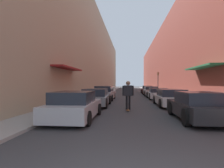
{
  "coord_description": "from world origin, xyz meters",
  "views": [
    {
      "loc": [
        -0.28,
        -1.7,
        1.68
      ],
      "look_at": [
        -1.63,
        12.23,
        1.63
      ],
      "focal_mm": 28.0,
      "sensor_mm": 36.0,
      "label": 1
    }
  ],
  "objects_px": {
    "parked_car_right_1": "(170,98)",
    "parked_car_right_2": "(158,94)",
    "parked_car_left_1": "(96,98)",
    "parked_car_right_3": "(151,91)",
    "parked_car_left_2": "(105,93)",
    "traffic_light": "(158,80)",
    "parked_car_right_4": "(147,90)",
    "parked_car_left_0": "(75,106)",
    "parked_car_right_0": "(198,107)",
    "skateboarder": "(128,92)"
  },
  "relations": [
    {
      "from": "parked_car_right_0",
      "to": "parked_car_right_1",
      "type": "distance_m",
      "value": 4.95
    },
    {
      "from": "parked_car_left_2",
      "to": "parked_car_right_0",
      "type": "xyz_separation_m",
      "value": [
        5.55,
        -9.34,
        -0.04
      ]
    },
    {
      "from": "parked_car_left_2",
      "to": "traffic_light",
      "type": "bearing_deg",
      "value": 54.28
    },
    {
      "from": "parked_car_left_0",
      "to": "parked_car_left_2",
      "type": "height_order",
      "value": "parked_car_left_2"
    },
    {
      "from": "parked_car_left_0",
      "to": "parked_car_left_1",
      "type": "distance_m",
      "value": 4.81
    },
    {
      "from": "parked_car_left_1",
      "to": "parked_car_right_0",
      "type": "bearing_deg",
      "value": -38.94
    },
    {
      "from": "parked_car_right_0",
      "to": "parked_car_right_2",
      "type": "distance_m",
      "value": 10.69
    },
    {
      "from": "parked_car_left_1",
      "to": "parked_car_right_2",
      "type": "bearing_deg",
      "value": 48.66
    },
    {
      "from": "parked_car_left_0",
      "to": "parked_car_right_1",
      "type": "distance_m",
      "value": 7.66
    },
    {
      "from": "parked_car_right_1",
      "to": "skateboarder",
      "type": "bearing_deg",
      "value": -142.07
    },
    {
      "from": "traffic_light",
      "to": "parked_car_right_3",
      "type": "bearing_deg",
      "value": -116.51
    },
    {
      "from": "parked_car_right_2",
      "to": "parked_car_left_1",
      "type": "bearing_deg",
      "value": -131.34
    },
    {
      "from": "parked_car_right_4",
      "to": "parked_car_left_2",
      "type": "bearing_deg",
      "value": -114.33
    },
    {
      "from": "parked_car_right_1",
      "to": "parked_car_left_2",
      "type": "bearing_deg",
      "value": 141.3
    },
    {
      "from": "parked_car_left_2",
      "to": "parked_car_right_4",
      "type": "relative_size",
      "value": 1.0
    },
    {
      "from": "parked_car_left_2",
      "to": "skateboarder",
      "type": "bearing_deg",
      "value": -70.59
    },
    {
      "from": "parked_car_left_0",
      "to": "parked_car_right_4",
      "type": "xyz_separation_m",
      "value": [
        5.53,
        21.79,
        -0.0
      ]
    },
    {
      "from": "parked_car_right_1",
      "to": "parked_car_right_4",
      "type": "distance_m",
      "value": 16.5
    },
    {
      "from": "parked_car_right_4",
      "to": "parked_car_right_2",
      "type": "bearing_deg",
      "value": -89.94
    },
    {
      "from": "parked_car_right_0",
      "to": "skateboarder",
      "type": "distance_m",
      "value": 4.08
    },
    {
      "from": "parked_car_right_4",
      "to": "skateboarder",
      "type": "xyz_separation_m",
      "value": [
        -3.08,
        -18.91,
        0.51
      ]
    },
    {
      "from": "parked_car_left_0",
      "to": "parked_car_right_0",
      "type": "height_order",
      "value": "parked_car_left_0"
    },
    {
      "from": "parked_car_right_2",
      "to": "parked_car_left_0",
      "type": "bearing_deg",
      "value": -116.7
    },
    {
      "from": "parked_car_right_1",
      "to": "traffic_light",
      "type": "distance_m",
      "value": 14.09
    },
    {
      "from": "parked_car_left_1",
      "to": "parked_car_left_2",
      "type": "distance_m",
      "value": 4.87
    },
    {
      "from": "skateboarder",
      "to": "traffic_light",
      "type": "bearing_deg",
      "value": 74.73
    },
    {
      "from": "parked_car_left_2",
      "to": "parked_car_right_2",
      "type": "height_order",
      "value": "parked_car_left_2"
    },
    {
      "from": "parked_car_left_2",
      "to": "parked_car_right_2",
      "type": "bearing_deg",
      "value": 13.78
    },
    {
      "from": "parked_car_left_2",
      "to": "parked_car_left_0",
      "type": "bearing_deg",
      "value": -90.36
    },
    {
      "from": "skateboarder",
      "to": "parked_car_right_4",
      "type": "bearing_deg",
      "value": 80.76
    },
    {
      "from": "parked_car_left_2",
      "to": "parked_car_right_1",
      "type": "distance_m",
      "value": 7.03
    },
    {
      "from": "parked_car_left_1",
      "to": "parked_car_right_3",
      "type": "bearing_deg",
      "value": 64.9
    },
    {
      "from": "parked_car_right_0",
      "to": "skateboarder",
      "type": "bearing_deg",
      "value": 141.22
    },
    {
      "from": "parked_car_right_2",
      "to": "parked_car_right_3",
      "type": "bearing_deg",
      "value": 91.17
    },
    {
      "from": "parked_car_left_1",
      "to": "parked_car_right_0",
      "type": "xyz_separation_m",
      "value": [
        5.53,
        -4.47,
        0.01
      ]
    },
    {
      "from": "parked_car_right_1",
      "to": "skateboarder",
      "type": "height_order",
      "value": "skateboarder"
    },
    {
      "from": "parked_car_right_1",
      "to": "skateboarder",
      "type": "xyz_separation_m",
      "value": [
        -3.09,
        -2.41,
        0.52
      ]
    },
    {
      "from": "parked_car_left_1",
      "to": "parked_car_right_2",
      "type": "distance_m",
      "value": 8.28
    },
    {
      "from": "parked_car_right_1",
      "to": "parked_car_right_4",
      "type": "height_order",
      "value": "parked_car_right_4"
    },
    {
      "from": "parked_car_left_0",
      "to": "parked_car_right_0",
      "type": "relative_size",
      "value": 0.99
    },
    {
      "from": "parked_car_left_2",
      "to": "parked_car_right_2",
      "type": "distance_m",
      "value": 5.65
    },
    {
      "from": "parked_car_right_2",
      "to": "parked_car_right_4",
      "type": "bearing_deg",
      "value": 90.06
    },
    {
      "from": "parked_car_right_1",
      "to": "parked_car_right_2",
      "type": "distance_m",
      "value": 5.74
    },
    {
      "from": "parked_car_left_1",
      "to": "parked_car_left_2",
      "type": "xyz_separation_m",
      "value": [
        -0.02,
        4.87,
        0.05
      ]
    },
    {
      "from": "parked_car_left_1",
      "to": "parked_car_right_4",
      "type": "relative_size",
      "value": 0.86
    },
    {
      "from": "parked_car_left_2",
      "to": "traffic_light",
      "type": "relative_size",
      "value": 1.41
    },
    {
      "from": "parked_car_right_0",
      "to": "parked_car_right_2",
      "type": "relative_size",
      "value": 0.97
    },
    {
      "from": "parked_car_right_1",
      "to": "parked_car_right_3",
      "type": "xyz_separation_m",
      "value": [
        -0.11,
        10.97,
        0.02
      ]
    },
    {
      "from": "parked_car_left_1",
      "to": "parked_car_right_2",
      "type": "height_order",
      "value": "parked_car_left_1"
    },
    {
      "from": "parked_car_right_0",
      "to": "parked_car_right_3",
      "type": "distance_m",
      "value": 15.91
    }
  ]
}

